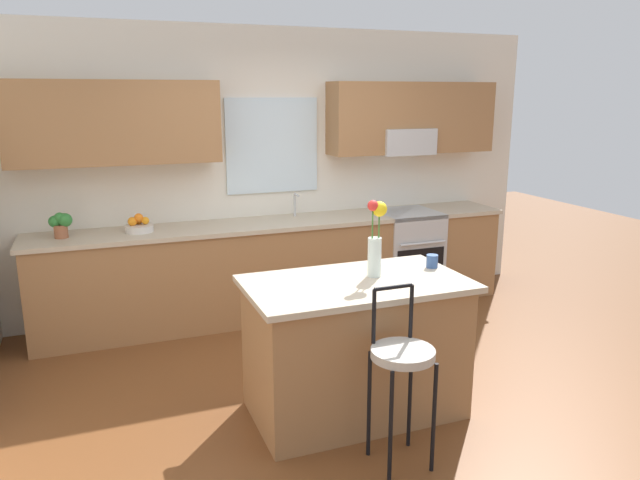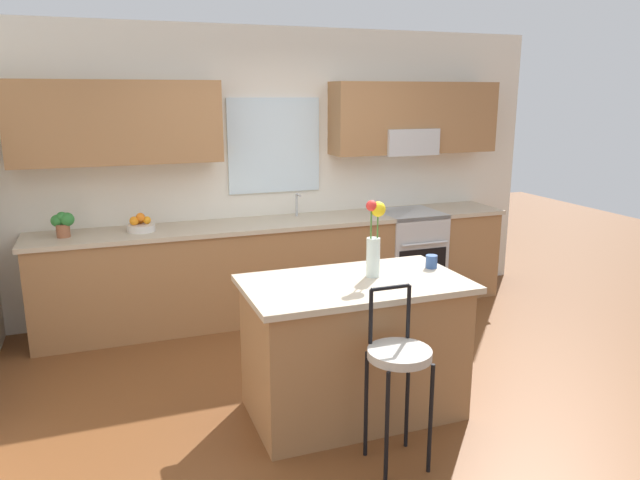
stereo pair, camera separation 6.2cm
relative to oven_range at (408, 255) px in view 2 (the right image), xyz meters
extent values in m
plane|color=brown|center=(-1.33, -1.68, -0.46)|extent=(14.00, 14.00, 0.00)
cube|color=silver|center=(-1.33, 0.38, 0.89)|extent=(5.60, 0.12, 2.70)
cube|color=#996B42|center=(-2.75, 0.15, 1.39)|extent=(1.75, 0.34, 0.70)
cube|color=#996B42|center=(0.10, 0.15, 1.39)|extent=(1.75, 0.34, 0.70)
cube|color=silver|center=(-1.33, 0.31, 1.14)|extent=(0.91, 0.03, 0.90)
cube|color=#B7BABC|center=(0.00, 0.12, 1.16)|extent=(0.56, 0.36, 0.26)
cube|color=#996B42|center=(-1.33, 0.02, -0.02)|extent=(4.50, 0.60, 0.88)
cube|color=#BCAD93|center=(-1.33, 0.02, 0.44)|extent=(4.56, 0.64, 0.04)
cube|color=#B7BABC|center=(-1.15, 0.02, 0.39)|extent=(0.54, 0.38, 0.11)
cylinder|color=#B7BABC|center=(-1.15, 0.18, 0.57)|extent=(0.02, 0.02, 0.22)
cylinder|color=#B7BABC|center=(-1.15, 0.12, 0.68)|extent=(0.02, 0.12, 0.02)
cube|color=#B7BABC|center=(0.00, 0.00, 0.00)|extent=(0.60, 0.60, 0.92)
cube|color=black|center=(0.00, -0.29, -0.06)|extent=(0.52, 0.02, 0.40)
cylinder|color=#B7BABC|center=(0.00, -0.33, 0.20)|extent=(0.50, 0.02, 0.02)
cube|color=#996B42|center=(-1.45, -1.93, -0.02)|extent=(1.35, 0.75, 0.88)
cube|color=#BCAD93|center=(-1.45, -1.93, 0.44)|extent=(1.43, 0.83, 0.04)
cylinder|color=black|center=(-1.58, -2.70, -0.13)|extent=(0.02, 0.02, 0.66)
cylinder|color=black|center=(-1.31, -2.70, -0.13)|extent=(0.02, 0.02, 0.66)
cylinder|color=black|center=(-1.58, -2.43, -0.13)|extent=(0.02, 0.02, 0.66)
cylinder|color=black|center=(-1.31, -2.43, -0.13)|extent=(0.02, 0.02, 0.66)
cylinder|color=#B2ADA3|center=(-1.45, -2.57, 0.23)|extent=(0.36, 0.36, 0.05)
cylinder|color=black|center=(-1.57, -2.43, 0.41)|extent=(0.02, 0.02, 0.32)
cylinder|color=black|center=(-1.33, -2.43, 0.41)|extent=(0.02, 0.02, 0.32)
cylinder|color=black|center=(-1.45, -2.43, 0.57)|extent=(0.23, 0.02, 0.02)
cylinder|color=silver|center=(-1.30, -1.88, 0.59)|extent=(0.09, 0.09, 0.26)
cylinder|color=#3D722D|center=(-1.27, -1.89, 0.72)|extent=(0.01, 0.01, 0.37)
sphere|color=yellow|center=(-1.27, -1.89, 0.91)|extent=(0.10, 0.10, 0.10)
cylinder|color=#3D722D|center=(-1.32, -1.89, 0.74)|extent=(0.01, 0.01, 0.40)
sphere|color=red|center=(-1.32, -1.89, 0.94)|extent=(0.07, 0.07, 0.07)
cylinder|color=#33518C|center=(-0.84, -1.84, 0.51)|extent=(0.08, 0.08, 0.09)
cylinder|color=silver|center=(-2.63, 0.02, 0.49)|extent=(0.24, 0.24, 0.06)
sphere|color=orange|center=(-2.57, 0.02, 0.56)|extent=(0.07, 0.07, 0.07)
sphere|color=orange|center=(-2.63, 0.08, 0.56)|extent=(0.08, 0.08, 0.08)
sphere|color=orange|center=(-2.68, 0.02, 0.56)|extent=(0.08, 0.08, 0.08)
sphere|color=orange|center=(-2.63, 0.02, 0.59)|extent=(0.08, 0.08, 0.08)
cylinder|color=#9E5B3D|center=(-3.25, 0.02, 0.52)|extent=(0.11, 0.11, 0.11)
sphere|color=#2D7A33|center=(-3.25, 0.02, 0.63)|extent=(0.09, 0.09, 0.09)
sphere|color=#2D7A33|center=(-3.29, 0.03, 0.60)|extent=(0.10, 0.10, 0.10)
sphere|color=#2D7A33|center=(-3.21, 0.01, 0.61)|extent=(0.12, 0.12, 0.12)
camera|label=1|loc=(-2.99, -5.28, 1.63)|focal=33.72mm
camera|label=2|loc=(-2.93, -5.30, 1.63)|focal=33.72mm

